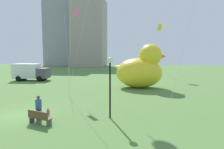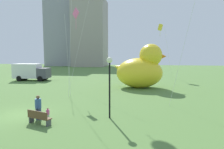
# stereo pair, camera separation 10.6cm
# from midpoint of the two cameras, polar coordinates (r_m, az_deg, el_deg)

# --- Properties ---
(ground_plane) EXTENTS (140.00, 140.00, 0.00)m
(ground_plane) POSITION_cam_midpoint_polar(r_m,az_deg,el_deg) (16.28, -24.81, -10.56)
(ground_plane) COLOR #547B3B
(park_bench) EXTENTS (1.73, 0.96, 0.90)m
(park_bench) POSITION_cam_midpoint_polar(r_m,az_deg,el_deg) (13.64, -20.17, -11.46)
(park_bench) COLOR brown
(park_bench) RESTS_ON ground
(person_adult) EXTENTS (0.42, 0.42, 1.70)m
(person_adult) POSITION_cam_midpoint_polar(r_m,az_deg,el_deg) (14.42, -20.31, -8.63)
(person_adult) COLOR #38476B
(person_adult) RESTS_ON ground
(person_child) EXTENTS (0.22, 0.22, 0.88)m
(person_child) POSITION_cam_midpoint_polar(r_m,az_deg,el_deg) (14.19, -17.81, -10.66)
(person_child) COLOR silver
(person_child) RESTS_ON ground
(giant_inflatable_duck) EXTENTS (7.00, 4.49, 5.81)m
(giant_inflatable_duck) POSITION_cam_midpoint_polar(r_m,az_deg,el_deg) (26.47, 8.54, 1.50)
(giant_inflatable_duck) COLOR yellow
(giant_inflatable_duck) RESTS_ON ground
(lamppost) EXTENTS (0.41, 0.41, 4.26)m
(lamppost) POSITION_cam_midpoint_polar(r_m,az_deg,el_deg) (13.56, -0.48, 0.24)
(lamppost) COLOR black
(lamppost) RESTS_ON ground
(box_truck) EXTENTS (5.98, 2.65, 2.85)m
(box_truck) POSITION_cam_midpoint_polar(r_m,az_deg,el_deg) (36.21, -22.24, 0.66)
(box_truck) COLOR white
(box_truck) RESTS_ON ground
(city_skyline) EXTENTS (27.08, 19.17, 32.85)m
(city_skyline) POSITION_cam_midpoint_polar(r_m,az_deg,el_deg) (80.26, -11.64, 12.82)
(city_skyline) COLOR gray
(city_skyline) RESTS_ON ground
(kite_pink) EXTENTS (1.97, 1.86, 9.63)m
(kite_pink) POSITION_cam_midpoint_polar(r_m,az_deg,el_deg) (23.22, -10.43, 16.19)
(kite_pink) COLOR silver
(kite_pink) RESTS_ON ground
(kite_yellow) EXTENTS (2.95, 2.90, 10.16)m
(kite_yellow) POSITION_cam_midpoint_polar(r_m,az_deg,el_deg) (39.38, 13.85, 13.01)
(kite_yellow) COLOR silver
(kite_yellow) RESTS_ON ground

